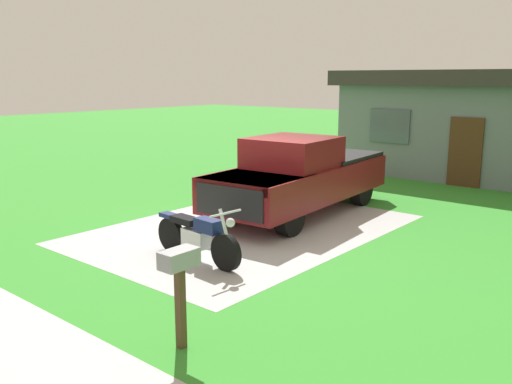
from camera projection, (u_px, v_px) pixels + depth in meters
name	position (u px, v px, depth m)	size (l,w,h in m)	color
ground_plane	(247.00, 229.00, 12.00)	(80.00, 80.00, 0.00)	#358D2D
driveway_pad	(247.00, 229.00, 12.00)	(5.05, 7.14, 0.01)	#ADADAD
motorcycle	(197.00, 236.00, 9.84)	(2.21, 0.70, 1.09)	black
pickup_truck	(302.00, 175.00, 13.25)	(2.42, 5.75, 1.90)	black
mailbox	(179.00, 272.00, 6.54)	(0.26, 0.48, 1.26)	#4C3823
neighbor_house	(494.00, 123.00, 18.21)	(9.60, 5.60, 3.50)	slate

